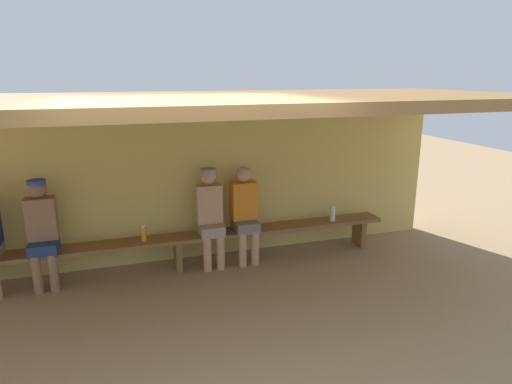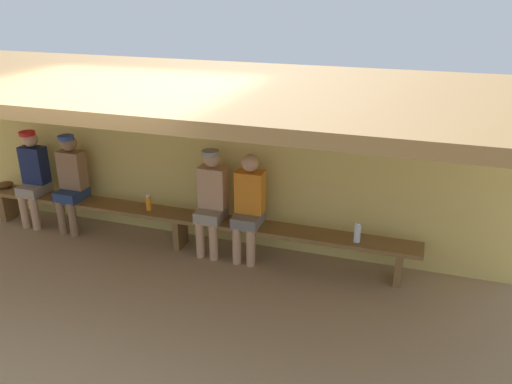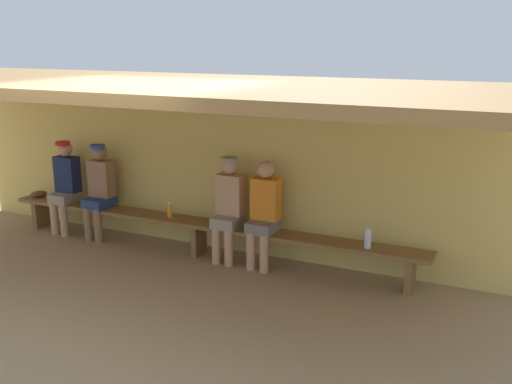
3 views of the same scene
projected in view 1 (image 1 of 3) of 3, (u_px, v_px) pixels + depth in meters
ground_plane at (201, 330)px, 4.57m from camera, size 24.00×24.00×0.00m
back_wall at (170, 182)px, 6.12m from camera, size 8.00×0.20×2.20m
dugout_roof at (181, 102)px, 4.62m from camera, size 8.00×2.80×0.12m
bench at (177, 242)px, 5.89m from camera, size 6.00×0.36×0.46m
player_with_sunglasses at (245, 211)px, 6.08m from camera, size 0.34×0.42×1.34m
player_leftmost at (210, 213)px, 5.93m from camera, size 0.34×0.42×1.34m
player_middle at (42, 229)px, 5.32m from camera, size 0.34×0.42×1.34m
water_bottle_clear at (144, 233)px, 5.71m from camera, size 0.07×0.07×0.21m
water_bottle_green at (333, 214)px, 6.47m from camera, size 0.08×0.08×0.24m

